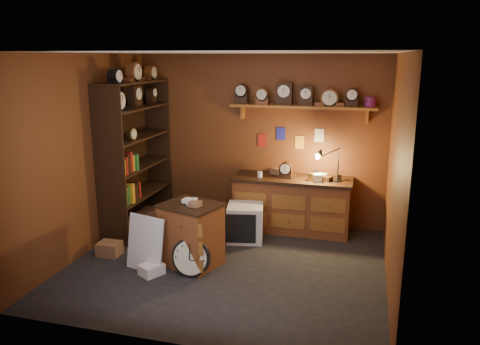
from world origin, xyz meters
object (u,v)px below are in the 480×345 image
shelving_unit (134,150)px  workbench (292,201)px  big_round_clock (191,257)px  low_cabinet (191,232)px

shelving_unit → workbench: size_ratio=1.42×
workbench → big_round_clock: (-0.95, -1.89, -0.23)m
workbench → big_round_clock: workbench is taller
workbench → big_round_clock: size_ratio=3.70×
big_round_clock → low_cabinet: bearing=110.0°
shelving_unit → low_cabinet: shelving_unit is taller
workbench → low_cabinet: bearing=-123.9°
shelving_unit → low_cabinet: bearing=-39.1°
shelving_unit → big_round_clock: (1.45, -1.40, -1.01)m
shelving_unit → big_round_clock: bearing=-43.9°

